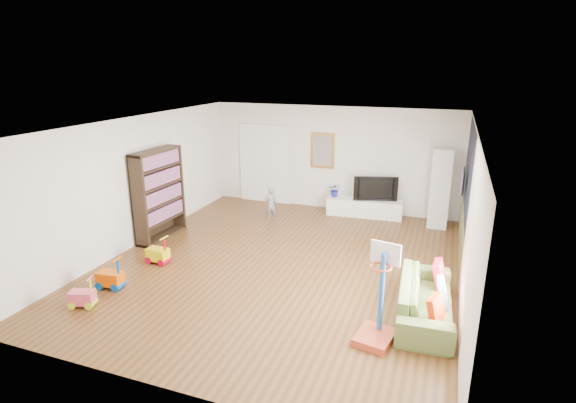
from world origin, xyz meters
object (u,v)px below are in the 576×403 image
(media_console, at_px, (364,208))
(basketball_hoop, at_px, (377,296))
(sofa, at_px, (426,299))
(bookshelf, at_px, (159,195))

(media_console, distance_m, basketball_hoop, 5.47)
(sofa, bearing_deg, media_console, 18.78)
(bookshelf, height_order, sofa, bookshelf)
(bookshelf, bearing_deg, sofa, -11.30)
(media_console, xyz_separation_m, bookshelf, (-3.97, -3.01, 0.77))
(media_console, height_order, bookshelf, bookshelf)
(sofa, distance_m, basketball_hoop, 1.17)
(sofa, bearing_deg, bookshelf, 73.17)
(media_console, relative_size, sofa, 0.93)
(bookshelf, xyz_separation_m, basketball_hoop, (5.14, -2.31, -0.28))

